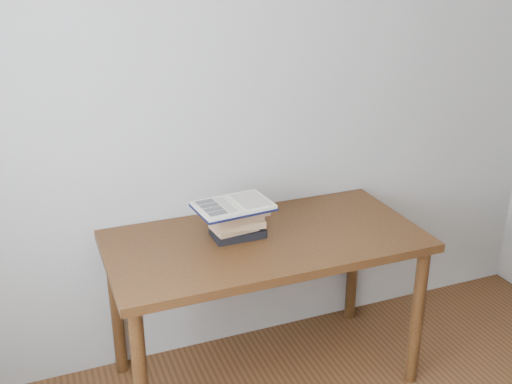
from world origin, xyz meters
name	(u,v)px	position (x,y,z in m)	size (l,w,h in m)	color
desk	(265,256)	(-0.07, 1.38, 0.68)	(1.45, 0.72, 0.78)	#4E3013
book_stack	(237,221)	(-0.19, 1.43, 0.86)	(0.26, 0.21, 0.15)	black
open_book	(233,206)	(-0.21, 1.41, 0.94)	(0.36, 0.26, 0.03)	black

